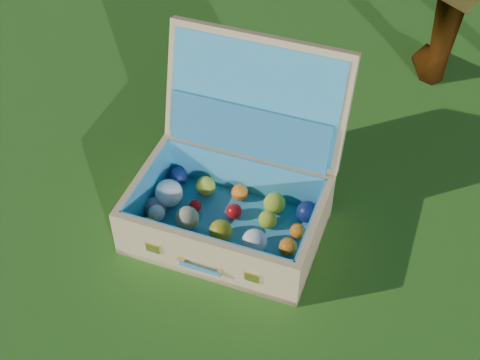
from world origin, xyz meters
The scene contains 3 objects.
ground centered at (0.00, 0.00, 0.00)m, with size 60.00×60.00×0.00m, color #215114.
stray_ball centered at (-0.36, -0.18, 0.03)m, with size 0.07×0.07×0.07m, color #3A5897.
suitcase centered at (-0.18, -0.05, 0.14)m, with size 0.62×0.58×0.49m.
Camera 1 is at (0.56, -1.14, 1.45)m, focal length 50.00 mm.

